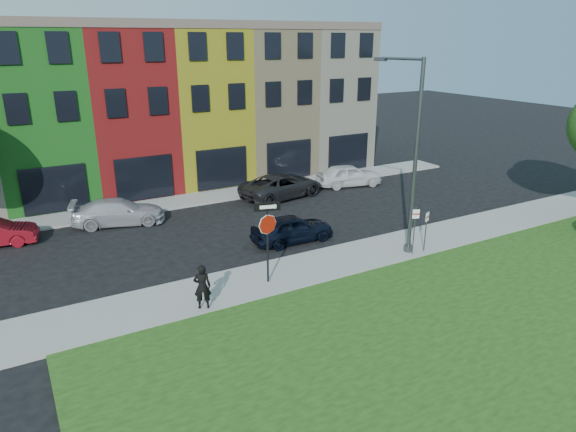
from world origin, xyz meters
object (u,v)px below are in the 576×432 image
stop_sign (268,226)px  street_lamp (412,159)px  man (202,287)px  sedan_near (292,228)px

stop_sign → street_lamp: 7.31m
man → street_lamp: 10.68m
sedan_near → street_lamp: 6.58m
stop_sign → street_lamp: street_lamp is taller
man → sedan_near: 7.50m
man → sedan_near: bearing=-125.8°
man → stop_sign: bearing=-146.9°
sedan_near → street_lamp: (3.91, -3.71, 3.78)m
man → street_lamp: street_lamp is taller
stop_sign → street_lamp: size_ratio=0.39×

